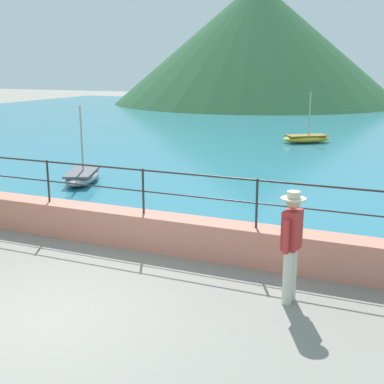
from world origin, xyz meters
The scene contains 9 objects.
ground_plane centered at (0.00, 0.00, 0.00)m, with size 120.00×120.00×0.00m, color gray.
promenade_wall centered at (0.00, 3.20, 0.35)m, with size 20.00×0.56×0.70m, color tan.
railing centered at (0.00, 3.20, 1.34)m, with size 18.44×0.04×0.90m.
lake_water centered at (0.00, 25.84, 0.03)m, with size 64.00×44.32×0.06m, color teal.
hill_main centered at (-9.60, 43.82, 5.74)m, with size 27.63×27.63×11.48m, color #285633.
hill_secondary centered at (-14.49, 43.07, 2.50)m, with size 16.91×16.91×4.99m, color #33663D.
person_walking centered at (3.21, 1.92, 0.98)m, with size 0.38×0.57×1.75m.
boat_1 centered at (-4.41, 7.39, 0.27)m, with size 1.69×2.47×2.33m.
boat_2 centered at (0.32, 18.49, 0.27)m, with size 2.39×2.08×2.35m.
Camera 1 is at (4.66, -5.26, 3.52)m, focal length 47.30 mm.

